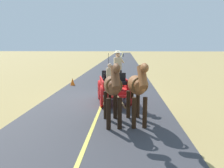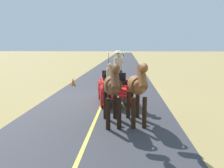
# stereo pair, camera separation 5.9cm
# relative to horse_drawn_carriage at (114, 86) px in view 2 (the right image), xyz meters

# --- Properties ---
(ground_plane) EXTENTS (200.00, 200.00, 0.00)m
(ground_plane) POSITION_rel_horse_drawn_carriage_xyz_m (0.54, -0.83, -0.82)
(ground_plane) COLOR tan
(road_surface) EXTENTS (6.00, 160.00, 0.01)m
(road_surface) POSITION_rel_horse_drawn_carriage_xyz_m (0.54, -0.83, -0.81)
(road_surface) COLOR #38383D
(road_surface) RESTS_ON ground
(road_centre_stripe) EXTENTS (0.12, 160.00, 0.00)m
(road_centre_stripe) POSITION_rel_horse_drawn_carriage_xyz_m (0.54, -0.83, -0.81)
(road_centre_stripe) COLOR #DBCC4C
(road_centre_stripe) RESTS_ON road_surface
(horse_drawn_carriage) EXTENTS (1.82, 4.51, 2.50)m
(horse_drawn_carriage) POSITION_rel_horse_drawn_carriage_xyz_m (0.00, 0.00, 0.00)
(horse_drawn_carriage) COLOR red
(horse_drawn_carriage) RESTS_ON ground
(horse_near_side) EXTENTS (0.80, 2.15, 2.21)m
(horse_near_side) POSITION_rel_horse_drawn_carriage_xyz_m (-0.96, 2.90, 0.51)
(horse_near_side) COLOR brown
(horse_near_side) RESTS_ON ground
(horse_off_side) EXTENTS (0.83, 2.15, 2.21)m
(horse_off_side) POSITION_rel_horse_drawn_carriage_xyz_m (-0.12, 3.06, 0.51)
(horse_off_side) COLOR brown
(horse_off_side) RESTS_ON ground
(traffic_cone) EXTENTS (0.32, 0.32, 0.50)m
(traffic_cone) POSITION_rel_horse_drawn_carriage_xyz_m (3.11, -4.51, -0.57)
(traffic_cone) COLOR orange
(traffic_cone) RESTS_ON ground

